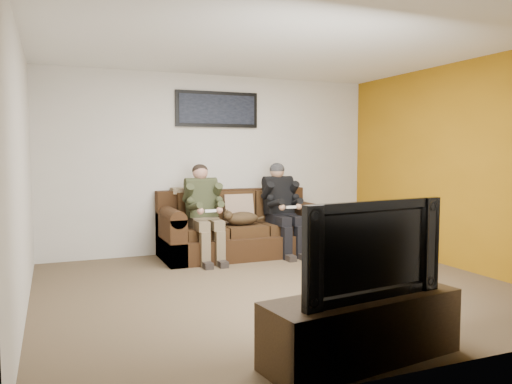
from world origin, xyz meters
name	(u,v)px	position (x,y,z in m)	size (l,w,h in m)	color
floor	(278,288)	(0.00, 0.00, 0.00)	(5.00, 5.00, 0.00)	brown
ceiling	(279,44)	(0.00, 0.00, 2.60)	(5.00, 5.00, 0.00)	silver
wall_back	(215,164)	(0.00, 2.25, 1.30)	(5.00, 5.00, 0.00)	beige
wall_front	(424,178)	(0.00, -2.25, 1.30)	(5.00, 5.00, 0.00)	beige
wall_left	(21,172)	(-2.50, 0.00, 1.30)	(4.50, 4.50, 0.00)	beige
wall_right	(459,166)	(2.50, 0.00, 1.30)	(4.50, 4.50, 0.00)	beige
accent_wall_right	(458,166)	(2.49, 0.00, 1.30)	(4.50, 4.50, 0.00)	#A26C10
sofa	(239,230)	(0.23, 1.83, 0.35)	(2.26, 0.98, 0.93)	#331E0F
throw_pillow	(238,209)	(0.23, 1.87, 0.66)	(0.43, 0.12, 0.41)	#9A7D65
throw_blanket	(188,190)	(-0.46, 2.11, 0.93)	(0.46, 0.23, 0.08)	tan
person_left	(204,206)	(-0.36, 1.64, 0.74)	(0.51, 0.87, 1.31)	brown
person_right	(282,203)	(0.81, 1.64, 0.74)	(0.51, 0.86, 1.32)	black
cat	(241,218)	(0.18, 1.63, 0.55)	(0.66, 0.26, 0.24)	#4F391F
framed_poster	(217,109)	(0.03, 2.22, 2.10)	(1.25, 0.05, 0.52)	black
tv_stand	(362,328)	(-0.25, -1.95, 0.23)	(1.48, 0.48, 0.47)	#322210
television	(364,248)	(-0.25, -1.95, 0.81)	(1.18, 0.15, 0.68)	black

